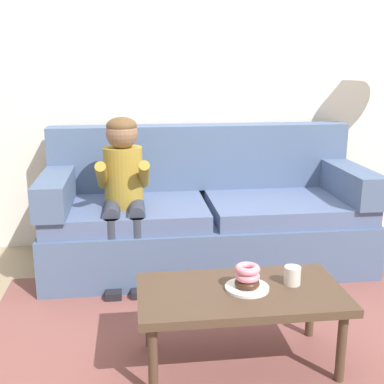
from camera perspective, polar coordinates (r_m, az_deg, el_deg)
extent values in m
plane|color=#9E896B|center=(2.96, 5.71, -14.36)|extent=(10.00, 10.00, 0.00)
cube|color=silver|center=(3.97, 1.70, 14.20)|extent=(8.00, 0.10, 2.80)
cube|color=brown|center=(2.75, 6.90, -16.74)|extent=(2.88, 1.87, 0.01)
cube|color=slate|center=(3.59, 1.69, -5.63)|extent=(2.27, 0.90, 0.38)
cube|color=slate|center=(3.42, -7.59, -2.35)|extent=(1.09, 0.74, 0.12)
cube|color=slate|center=(3.59, 10.84, -1.67)|extent=(1.09, 0.74, 0.12)
cube|color=slate|center=(3.77, 0.95, 4.14)|extent=(2.27, 0.20, 0.49)
cube|color=slate|center=(3.46, -15.44, 0.37)|extent=(0.20, 0.90, 0.22)
cube|color=slate|center=(3.76, 17.54, 1.33)|extent=(0.20, 0.90, 0.22)
cube|color=#4C3828|center=(2.38, 5.70, -11.73)|extent=(0.98, 0.52, 0.04)
cylinder|color=#4C3828|center=(2.26, -4.56, -19.09)|extent=(0.04, 0.04, 0.36)
cylinder|color=#4C3828|center=(2.44, 16.99, -16.98)|extent=(0.04, 0.04, 0.36)
cylinder|color=#4C3828|center=(2.60, -4.98, -14.25)|extent=(0.04, 0.04, 0.36)
cylinder|color=#4C3828|center=(2.76, 13.64, -12.85)|extent=(0.04, 0.04, 0.36)
cylinder|color=olive|center=(3.32, -7.98, 1.78)|extent=(0.26, 0.26, 0.40)
sphere|color=#846047|center=(3.25, -8.17, 6.80)|extent=(0.21, 0.21, 0.21)
ellipsoid|color=brown|center=(3.25, -8.20, 7.62)|extent=(0.20, 0.20, 0.12)
cylinder|color=#333847|center=(3.23, -9.31, -2.15)|extent=(0.11, 0.30, 0.11)
cylinder|color=#333847|center=(3.16, -9.23, -6.92)|extent=(0.09, 0.09, 0.44)
cube|color=black|center=(3.22, -9.08, -11.39)|extent=(0.10, 0.20, 0.06)
cylinder|color=olive|center=(3.22, -10.45, 1.89)|extent=(0.07, 0.29, 0.23)
cylinder|color=#333847|center=(3.23, -6.47, -2.06)|extent=(0.11, 0.30, 0.11)
cylinder|color=#333847|center=(3.16, -6.32, -6.84)|extent=(0.09, 0.09, 0.44)
cube|color=black|center=(3.22, -6.17, -11.31)|extent=(0.10, 0.20, 0.06)
cylinder|color=olive|center=(3.21, -5.60, 2.04)|extent=(0.07, 0.29, 0.23)
cylinder|color=white|center=(2.39, 6.41, -11.01)|extent=(0.21, 0.21, 0.01)
torus|color=#422619|center=(2.37, 6.43, -10.47)|extent=(0.16, 0.16, 0.04)
torus|color=pink|center=(2.36, 6.46, -9.68)|extent=(0.15, 0.15, 0.04)
torus|color=pink|center=(2.35, 6.48, -8.88)|extent=(0.12, 0.12, 0.04)
cylinder|color=silver|center=(2.45, 11.60, -9.50)|extent=(0.08, 0.08, 0.09)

